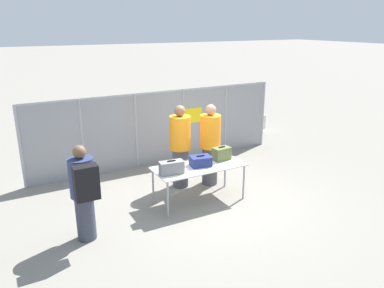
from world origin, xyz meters
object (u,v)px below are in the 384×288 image
at_px(suitcase_grey, 172,168).
at_px(inspection_table, 199,168).
at_px(suitcase_navy, 201,161).
at_px(security_worker_near, 180,146).
at_px(suitcase_olive, 222,154).
at_px(utility_trailer, 217,124).
at_px(security_worker_far, 210,144).
at_px(traveler_hooded, 84,190).

bearing_deg(suitcase_grey, inspection_table, 9.70).
relative_size(suitcase_navy, security_worker_near, 0.24).
bearing_deg(suitcase_olive, suitcase_grey, -171.10).
height_order(suitcase_navy, suitcase_olive, suitcase_olive).
relative_size(inspection_table, utility_trailer, 0.50).
height_order(inspection_table, security_worker_far, security_worker_far).
bearing_deg(inspection_table, security_worker_near, 89.49).
bearing_deg(traveler_hooded, suitcase_navy, -14.15).
xyz_separation_m(suitcase_grey, security_worker_far, (1.33, 0.78, 0.05)).
xyz_separation_m(inspection_table, suitcase_navy, (0.03, -0.01, 0.16)).
height_order(inspection_table, security_worker_near, security_worker_near).
relative_size(inspection_table, suitcase_navy, 4.09).
relative_size(suitcase_navy, suitcase_olive, 1.18).
height_order(suitcase_grey, security_worker_far, security_worker_far).
bearing_deg(suitcase_olive, inspection_table, -172.00).
bearing_deg(traveler_hooded, suitcase_olive, -14.09).
distance_m(suitcase_grey, utility_trailer, 5.41).
xyz_separation_m(suitcase_navy, utility_trailer, (2.87, 3.93, -0.50)).
distance_m(inspection_table, utility_trailer, 4.89).
bearing_deg(suitcase_navy, security_worker_near, 91.39).
height_order(inspection_table, traveler_hooded, traveler_hooded).
bearing_deg(security_worker_near, suitcase_olive, 127.44).
distance_m(inspection_table, security_worker_far, 0.97).
height_order(security_worker_near, security_worker_far, security_worker_near).
xyz_separation_m(suitcase_grey, security_worker_near, (0.68, 0.97, 0.05)).
bearing_deg(inspection_table, utility_trailer, 53.49).
bearing_deg(suitcase_navy, suitcase_olive, 9.00).
height_order(suitcase_grey, utility_trailer, suitcase_grey).
xyz_separation_m(security_worker_far, utility_trailer, (2.24, 3.25, -0.58)).
relative_size(suitcase_olive, utility_trailer, 0.10).
bearing_deg(security_worker_near, inspection_table, 89.96).
height_order(security_worker_near, utility_trailer, security_worker_near).
bearing_deg(suitcase_grey, suitcase_navy, 8.82).
height_order(suitcase_grey, security_worker_near, security_worker_near).
bearing_deg(suitcase_olive, security_worker_near, 126.97).
xyz_separation_m(inspection_table, security_worker_far, (0.66, 0.67, 0.23)).
xyz_separation_m(traveler_hooded, security_worker_near, (2.39, 1.23, 0.04)).
relative_size(suitcase_grey, security_worker_far, 0.26).
relative_size(suitcase_navy, traveler_hooded, 0.27).
xyz_separation_m(traveler_hooded, security_worker_far, (3.04, 1.04, 0.03)).
height_order(inspection_table, suitcase_grey, suitcase_grey).
xyz_separation_m(suitcase_grey, suitcase_navy, (0.70, 0.11, -0.03)).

